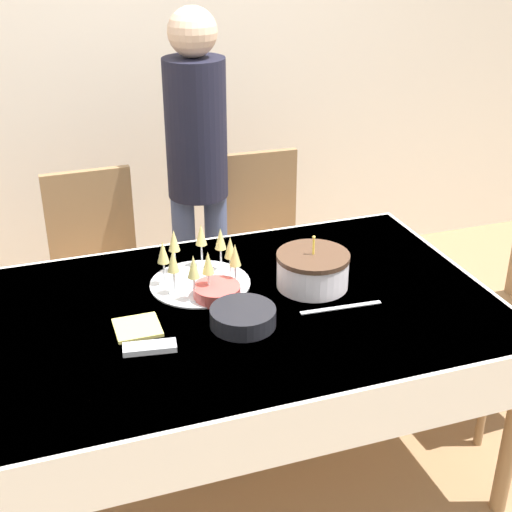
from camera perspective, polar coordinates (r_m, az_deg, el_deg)
ground_plane at (r=2.98m, az=-1.05°, el=-16.49°), size 12.00×12.00×0.00m
wall_back at (r=3.96m, az=-9.44°, el=16.16°), size 8.00×0.05×2.70m
dining_table at (r=2.58m, az=-1.17°, el=-5.89°), size 1.82×1.18×0.75m
dining_chair_far_left at (r=3.35m, az=-12.54°, el=-0.88°), size 0.43×0.43×0.96m
dining_chair_far_right at (r=3.51m, az=0.59°, el=1.06°), size 0.44×0.44×0.96m
birthday_cake at (r=2.64m, az=4.55°, el=-1.12°), size 0.27×0.27×0.20m
champagne_tray at (r=2.64m, az=-4.50°, el=-0.59°), size 0.38×0.38×0.18m
plate_stack_main at (r=2.40m, az=-1.05°, el=-4.90°), size 0.22×0.22×0.06m
plate_stack_dessert at (r=2.57m, az=-3.15°, el=-2.88°), size 0.17×0.17×0.05m
cake_knife at (r=2.53m, az=6.81°, el=-4.12°), size 0.30×0.04×0.00m
fork_pile at (r=2.31m, az=-8.50°, el=-7.25°), size 0.18×0.08×0.02m
napkin_pile at (r=2.42m, az=-9.47°, el=-5.67°), size 0.15×0.15×0.01m
person_standing at (r=3.31m, az=-4.74°, el=8.07°), size 0.28×0.28×1.65m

